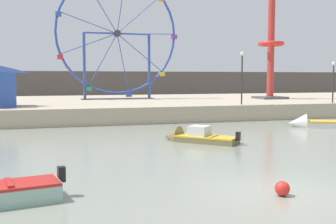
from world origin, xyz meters
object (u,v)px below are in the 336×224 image
at_px(ferris_wheel_blue_frame, 117,36).
at_px(motorboat_pale_grey, 323,124).
at_px(drop_tower_red_tower, 271,45).
at_px(promenade_lamp_near, 242,70).
at_px(motorboat_olive_wood, 193,137).
at_px(mooring_buoy_orange, 282,188).
at_px(promenade_lamp_far, 333,76).

bearing_deg(ferris_wheel_blue_frame, motorboat_pale_grey, -57.22).
bearing_deg(drop_tower_red_tower, promenade_lamp_near, -133.21).
xyz_separation_m(motorboat_pale_grey, drop_tower_red_tower, (3.87, 13.66, 6.51)).
bearing_deg(promenade_lamp_near, drop_tower_red_tower, 46.79).
height_order(motorboat_olive_wood, mooring_buoy_orange, motorboat_olive_wood).
bearing_deg(motorboat_pale_grey, promenade_lamp_far, -104.67).
xyz_separation_m(promenade_lamp_near, promenade_lamp_far, (8.47, -0.40, -0.41)).
bearing_deg(mooring_buoy_orange, drop_tower_red_tower, 60.27).
bearing_deg(motorboat_olive_wood, promenade_lamp_far, -105.69).
relative_size(drop_tower_red_tower, promenade_lamp_near, 3.10).
xyz_separation_m(ferris_wheel_blue_frame, drop_tower_red_tower, (15.22, -3.97, -0.92)).
distance_m(motorboat_pale_grey, ferris_wheel_blue_frame, 22.24).
bearing_deg(motorboat_olive_wood, drop_tower_red_tower, -86.12).
height_order(motorboat_olive_wood, drop_tower_red_tower, drop_tower_red_tower).
height_order(motorboat_olive_wood, motorboat_pale_grey, motorboat_pale_grey).
height_order(ferris_wheel_blue_frame, promenade_lamp_near, ferris_wheel_blue_frame).
bearing_deg(mooring_buoy_orange, motorboat_pale_grey, 49.34).
xyz_separation_m(motorboat_olive_wood, promenade_lamp_near, (7.70, 9.64, 3.76)).
height_order(ferris_wheel_blue_frame, promenade_lamp_far, ferris_wheel_blue_frame).
distance_m(motorboat_olive_wood, drop_tower_red_tower, 23.38).
bearing_deg(mooring_buoy_orange, ferris_wheel_blue_frame, 89.29).
xyz_separation_m(motorboat_olive_wood, drop_tower_red_tower, (14.64, 17.02, 6.51)).
bearing_deg(promenade_lamp_far, motorboat_pale_grey, -132.60).
distance_m(motorboat_olive_wood, motorboat_pale_grey, 11.28).
distance_m(motorboat_pale_grey, promenade_lamp_far, 8.66).
bearing_deg(mooring_buoy_orange, motorboat_olive_wood, 84.63).
relative_size(motorboat_olive_wood, mooring_buoy_orange, 8.74).
distance_m(ferris_wheel_blue_frame, promenade_lamp_far, 20.87).
height_order(motorboat_pale_grey, promenade_lamp_far, promenade_lamp_far).
distance_m(promenade_lamp_far, mooring_buoy_orange, 26.22).
distance_m(ferris_wheel_blue_frame, promenade_lamp_near, 14.52).
xyz_separation_m(drop_tower_red_tower, promenade_lamp_near, (-6.94, -7.39, -2.75)).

